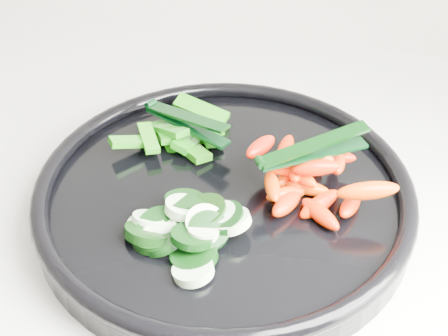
# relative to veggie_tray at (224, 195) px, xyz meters

# --- Properties ---
(veggie_tray) EXTENTS (0.45, 0.45, 0.04)m
(veggie_tray) POSITION_rel_veggie_tray_xyz_m (0.00, 0.00, 0.00)
(veggie_tray) COLOR black
(veggie_tray) RESTS_ON counter
(cucumber_pile) EXTENTS (0.13, 0.12, 0.04)m
(cucumber_pile) POSITION_rel_veggie_tray_xyz_m (-0.02, -0.07, 0.01)
(cucumber_pile) COLOR black
(cucumber_pile) RESTS_ON veggie_tray
(carrot_pile) EXTENTS (0.15, 0.14, 0.05)m
(carrot_pile) POSITION_rel_veggie_tray_xyz_m (0.08, 0.02, 0.02)
(carrot_pile) COLOR #E90E00
(carrot_pile) RESTS_ON veggie_tray
(pepper_pile) EXTENTS (0.12, 0.11, 0.04)m
(pepper_pile) POSITION_rel_veggie_tray_xyz_m (-0.06, 0.07, 0.01)
(pepper_pile) COLOR #09630A
(pepper_pile) RESTS_ON veggie_tray
(tong_carrot) EXTENTS (0.10, 0.07, 0.02)m
(tong_carrot) POSITION_rel_veggie_tray_xyz_m (0.08, 0.02, 0.05)
(tong_carrot) COLOR black
(tong_carrot) RESTS_ON carrot_pile
(tong_pepper) EXTENTS (0.11, 0.06, 0.02)m
(tong_pepper) POSITION_rel_veggie_tray_xyz_m (-0.06, 0.07, 0.03)
(tong_pepper) COLOR black
(tong_pepper) RESTS_ON pepper_pile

